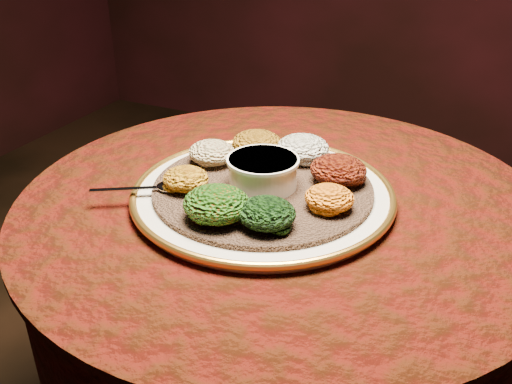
% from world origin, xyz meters
% --- Properties ---
extents(table, '(0.96, 0.96, 0.73)m').
position_xyz_m(table, '(0.00, 0.00, 0.55)').
color(table, black).
rests_on(table, ground).
extents(platter, '(0.58, 0.58, 0.02)m').
position_xyz_m(platter, '(-0.03, -0.03, 0.75)').
color(platter, beige).
rests_on(platter, table).
extents(injera, '(0.47, 0.47, 0.01)m').
position_xyz_m(injera, '(-0.03, -0.03, 0.76)').
color(injera, brown).
rests_on(injera, platter).
extents(stew_bowl, '(0.13, 0.13, 0.05)m').
position_xyz_m(stew_bowl, '(-0.03, -0.03, 0.79)').
color(stew_bowl, white).
rests_on(stew_bowl, injera).
extents(spoon, '(0.14, 0.09, 0.01)m').
position_xyz_m(spoon, '(-0.18, -0.12, 0.77)').
color(spoon, silver).
rests_on(spoon, injera).
extents(portion_ayib, '(0.10, 0.10, 0.05)m').
position_xyz_m(portion_ayib, '(-0.00, 0.11, 0.79)').
color(portion_ayib, white).
rests_on(portion_ayib, injera).
extents(portion_kitfo, '(0.10, 0.10, 0.05)m').
position_xyz_m(portion_kitfo, '(0.09, 0.04, 0.79)').
color(portion_kitfo, black).
rests_on(portion_kitfo, injera).
extents(portion_tikil, '(0.08, 0.08, 0.04)m').
position_xyz_m(portion_tikil, '(0.10, -0.05, 0.78)').
color(portion_tikil, '#B76D0F').
rests_on(portion_tikil, injera).
extents(portion_gomen, '(0.09, 0.09, 0.04)m').
position_xyz_m(portion_gomen, '(0.03, -0.15, 0.78)').
color(portion_gomen, black).
rests_on(portion_gomen, injera).
extents(portion_mixveg, '(0.11, 0.10, 0.05)m').
position_xyz_m(portion_mixveg, '(-0.05, -0.16, 0.79)').
color(portion_mixveg, '#A53A0A').
rests_on(portion_mixveg, injera).
extents(portion_kik, '(0.08, 0.08, 0.04)m').
position_xyz_m(portion_kik, '(-0.14, -0.09, 0.78)').
color(portion_kik, '#C18211').
rests_on(portion_kik, injera).
extents(portion_timatim, '(0.09, 0.09, 0.04)m').
position_xyz_m(portion_timatim, '(-0.15, 0.02, 0.78)').
color(portion_timatim, maroon).
rests_on(portion_timatim, injera).
extents(portion_shiro, '(0.10, 0.09, 0.05)m').
position_xyz_m(portion_shiro, '(-0.09, 0.09, 0.79)').
color(portion_shiro, brown).
rests_on(portion_shiro, injera).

